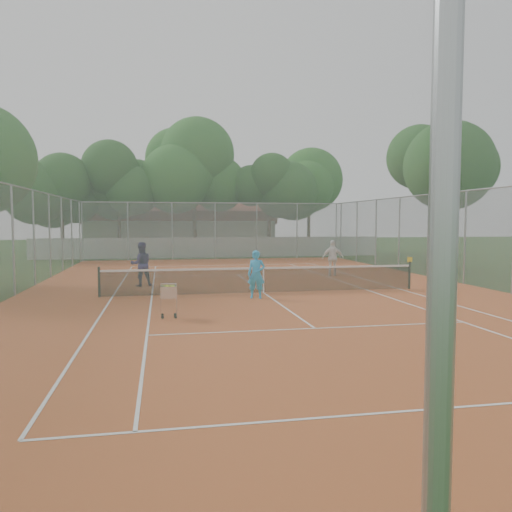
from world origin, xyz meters
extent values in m
plane|color=#15330E|center=(0.00, 0.00, 0.00)|extent=(120.00, 120.00, 0.00)
cube|color=#BB5324|center=(0.00, 0.00, 0.01)|extent=(18.00, 34.00, 0.02)
cube|color=white|center=(0.00, 0.00, 0.02)|extent=(10.98, 23.78, 0.01)
cube|color=black|center=(0.00, 0.00, 0.51)|extent=(11.88, 0.10, 0.98)
cube|color=slate|center=(0.00, 0.00, 2.00)|extent=(18.00, 34.00, 4.00)
cube|color=silver|center=(0.00, 19.00, 0.75)|extent=(26.00, 0.30, 1.50)
cube|color=beige|center=(-2.00, 29.00, 2.20)|extent=(16.40, 9.00, 4.40)
cube|color=#0F360D|center=(0.00, 22.00, 5.00)|extent=(29.00, 19.00, 10.00)
imported|color=#1B9BE6|center=(-0.51, -1.26, 0.86)|extent=(0.71, 0.57, 1.67)
imported|color=#231747|center=(-4.59, 2.76, 0.93)|extent=(1.02, 0.88, 1.82)
imported|color=silver|center=(4.56, 5.14, 0.90)|extent=(1.11, 0.72, 1.76)
cube|color=silver|center=(-3.57, -4.30, 0.51)|extent=(0.61, 0.61, 0.98)
camera|label=1|loc=(-3.75, -18.24, 2.70)|focal=35.00mm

